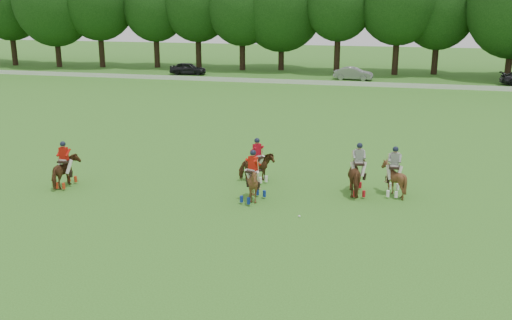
% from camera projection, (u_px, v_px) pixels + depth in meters
% --- Properties ---
extents(ground, '(180.00, 180.00, 0.00)m').
position_uv_depth(ground, '(208.00, 221.00, 22.24)').
color(ground, '#36691E').
rests_on(ground, ground).
extents(tree_line, '(117.98, 14.32, 14.75)m').
position_uv_depth(tree_line, '(342.00, 1.00, 64.87)').
color(tree_line, black).
rests_on(tree_line, ground).
extents(boundary_rail, '(120.00, 0.10, 0.44)m').
position_uv_depth(boundary_rail, '(326.00, 83.00, 57.71)').
color(boundary_rail, white).
rests_on(boundary_rail, ground).
extents(car_left, '(4.28, 2.02, 1.41)m').
position_uv_depth(car_left, '(188.00, 69.00, 65.55)').
color(car_left, black).
rests_on(car_left, ground).
extents(car_mid, '(4.23, 1.78, 1.36)m').
position_uv_depth(car_mid, '(353.00, 74.00, 61.26)').
color(car_mid, gray).
rests_on(car_mid, ground).
extents(polo_red_a, '(1.06, 1.71, 2.16)m').
position_uv_depth(polo_red_a, '(65.00, 171.00, 26.15)').
color(polo_red_a, '#4F2715').
rests_on(polo_red_a, ground).
extents(polo_red_b, '(1.78, 1.80, 2.12)m').
position_uv_depth(polo_red_b, '(257.00, 166.00, 26.95)').
color(polo_red_b, '#4F2715').
rests_on(polo_red_b, ground).
extents(polo_red_c, '(1.71, 1.79, 2.27)m').
position_uv_depth(polo_red_c, '(253.00, 183.00, 24.24)').
color(polo_red_c, '#4F2715').
rests_on(polo_red_c, ground).
extents(polo_stripe_a, '(1.25, 2.07, 2.34)m').
position_uv_depth(polo_stripe_a, '(358.00, 176.00, 25.14)').
color(polo_stripe_a, '#4F2715').
rests_on(polo_stripe_a, ground).
extents(polo_stripe_b, '(1.26, 1.40, 2.21)m').
position_uv_depth(polo_stripe_b, '(394.00, 178.00, 25.05)').
color(polo_stripe_b, '#4F2715').
rests_on(polo_stripe_b, ground).
extents(polo_ball, '(0.09, 0.09, 0.09)m').
position_uv_depth(polo_ball, '(299.00, 216.00, 22.65)').
color(polo_ball, white).
rests_on(polo_ball, ground).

